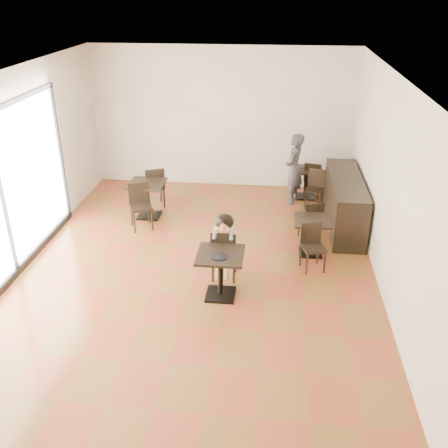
# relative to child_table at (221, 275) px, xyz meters

# --- Properties ---
(floor) EXTENTS (6.00, 8.00, 0.01)m
(floor) POSITION_rel_child_table_xyz_m (-0.50, 0.75, -0.37)
(floor) COLOR brown
(floor) RESTS_ON ground
(ceiling) EXTENTS (6.00, 8.00, 0.01)m
(ceiling) POSITION_rel_child_table_xyz_m (-0.50, 0.75, 2.83)
(ceiling) COLOR white
(ceiling) RESTS_ON floor
(wall_back) EXTENTS (6.00, 0.01, 3.20)m
(wall_back) POSITION_rel_child_table_xyz_m (-0.50, 4.75, 1.23)
(wall_back) COLOR silver
(wall_back) RESTS_ON floor
(wall_front) EXTENTS (6.00, 0.01, 3.20)m
(wall_front) POSITION_rel_child_table_xyz_m (-0.50, -3.25, 1.23)
(wall_front) COLOR silver
(wall_front) RESTS_ON floor
(wall_left) EXTENTS (0.01, 8.00, 3.20)m
(wall_left) POSITION_rel_child_table_xyz_m (-3.50, 0.75, 1.23)
(wall_left) COLOR silver
(wall_left) RESTS_ON floor
(wall_right) EXTENTS (0.01, 8.00, 3.20)m
(wall_right) POSITION_rel_child_table_xyz_m (2.50, 0.75, 1.23)
(wall_right) COLOR silver
(wall_right) RESTS_ON floor
(storefront_window) EXTENTS (0.04, 4.50, 2.60)m
(storefront_window) POSITION_rel_child_table_xyz_m (-3.47, 0.25, 1.03)
(storefront_window) COLOR white
(storefront_window) RESTS_ON floor
(child_table) EXTENTS (0.71, 0.71, 0.75)m
(child_table) POSITION_rel_child_table_xyz_m (0.00, 0.00, 0.00)
(child_table) COLOR black
(child_table) RESTS_ON floor
(child_chair) EXTENTS (0.40, 0.40, 0.90)m
(child_chair) POSITION_rel_child_table_xyz_m (0.00, 0.55, 0.08)
(child_chair) COLOR black
(child_chair) RESTS_ON floor
(child) EXTENTS (0.40, 0.56, 1.13)m
(child) POSITION_rel_child_table_xyz_m (0.00, 0.55, 0.19)
(child) COLOR slate
(child) RESTS_ON child_chair
(plate) EXTENTS (0.25, 0.25, 0.02)m
(plate) POSITION_rel_child_table_xyz_m (0.00, -0.10, 0.38)
(plate) COLOR black
(plate) RESTS_ON child_table
(pizza_slice) EXTENTS (0.26, 0.20, 0.06)m
(pizza_slice) POSITION_rel_child_table_xyz_m (0.00, 0.36, 0.60)
(pizza_slice) COLOR #F0C77F
(pizza_slice) RESTS_ON child
(adult_patron) EXTENTS (0.50, 0.64, 1.55)m
(adult_patron) POSITION_rel_child_table_xyz_m (1.16, 3.83, 0.40)
(adult_patron) COLOR #3A393E
(adult_patron) RESTS_ON floor
(cafe_table_mid) EXTENTS (0.80, 0.80, 0.68)m
(cafe_table_mid) POSITION_rel_child_table_xyz_m (1.46, 1.51, -0.03)
(cafe_table_mid) COLOR black
(cafe_table_mid) RESTS_ON floor
(cafe_table_left) EXTENTS (0.94, 0.94, 0.75)m
(cafe_table_left) POSITION_rel_child_table_xyz_m (-1.81, 2.74, 0.00)
(cafe_table_left) COLOR black
(cafe_table_left) RESTS_ON floor
(cafe_table_back) EXTENTS (0.78, 0.78, 0.68)m
(cafe_table_back) POSITION_rel_child_table_xyz_m (1.48, 4.13, -0.03)
(cafe_table_back) COLOR black
(cafe_table_back) RESTS_ON floor
(chair_mid_a) EXTENTS (0.46, 0.46, 0.81)m
(chair_mid_a) POSITION_rel_child_table_xyz_m (1.46, 2.06, 0.03)
(chair_mid_a) COLOR black
(chair_mid_a) RESTS_ON floor
(chair_mid_b) EXTENTS (0.46, 0.46, 0.81)m
(chair_mid_b) POSITION_rel_child_table_xyz_m (1.46, 0.96, 0.03)
(chair_mid_b) COLOR black
(chair_mid_b) RESTS_ON floor
(chair_left_a) EXTENTS (0.54, 0.54, 0.90)m
(chair_left_a) POSITION_rel_child_table_xyz_m (-1.81, 3.29, 0.08)
(chair_left_a) COLOR black
(chair_left_a) RESTS_ON floor
(chair_left_b) EXTENTS (0.54, 0.54, 0.90)m
(chair_left_b) POSITION_rel_child_table_xyz_m (-1.81, 2.19, 0.08)
(chair_left_b) COLOR black
(chair_left_b) RESTS_ON floor
(chair_back_a) EXTENTS (0.44, 0.44, 0.81)m
(chair_back_a) POSITION_rel_child_table_xyz_m (1.62, 4.25, 0.03)
(chair_back_a) COLOR black
(chair_back_a) RESTS_ON floor
(chair_back_b) EXTENTS (0.44, 0.44, 0.81)m
(chair_back_b) POSITION_rel_child_table_xyz_m (1.62, 3.58, 0.03)
(chair_back_b) COLOR black
(chair_back_b) RESTS_ON floor
(service_counter) EXTENTS (0.60, 2.40, 1.00)m
(service_counter) POSITION_rel_child_table_xyz_m (2.15, 2.75, 0.13)
(service_counter) COLOR black
(service_counter) RESTS_ON floor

